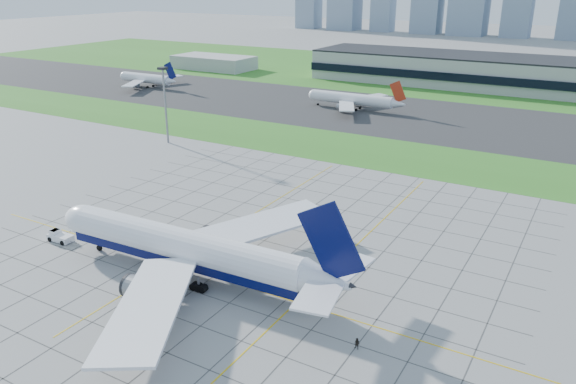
% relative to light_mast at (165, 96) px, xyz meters
% --- Properties ---
extents(ground, '(1400.00, 1400.00, 0.00)m').
position_rel_light_mast_xyz_m(ground, '(70.00, -65.00, -16.18)').
color(ground, '#9F9F9A').
rests_on(ground, ground).
extents(grass_median, '(700.00, 35.00, 0.04)m').
position_rel_light_mast_xyz_m(grass_median, '(70.00, 25.00, -16.16)').
color(grass_median, '#327421').
rests_on(grass_median, ground).
extents(asphalt_taxiway, '(700.00, 75.00, 0.04)m').
position_rel_light_mast_xyz_m(asphalt_taxiway, '(70.00, 80.00, -16.15)').
color(asphalt_taxiway, '#383838').
rests_on(asphalt_taxiway, ground).
extents(grass_far, '(700.00, 145.00, 0.04)m').
position_rel_light_mast_xyz_m(grass_far, '(70.00, 190.00, -16.16)').
color(grass_far, '#327421').
rests_on(grass_far, ground).
extents(apron_markings, '(120.00, 130.00, 0.03)m').
position_rel_light_mast_xyz_m(apron_markings, '(70.43, -53.91, -16.17)').
color(apron_markings, '#474744').
rests_on(apron_markings, ground).
extents(terminal, '(260.00, 43.00, 15.80)m').
position_rel_light_mast_xyz_m(terminal, '(110.00, 164.87, -8.29)').
color(terminal, '#B7B7B2').
rests_on(terminal, ground).
extents(service_block, '(50.00, 25.00, 8.00)m').
position_rel_light_mast_xyz_m(service_block, '(-90.00, 145.00, -12.18)').
color(service_block, '#B7B7B2').
rests_on(service_block, ground).
extents(light_mast, '(2.50, 2.50, 25.60)m').
position_rel_light_mast_xyz_m(light_mast, '(0.00, 0.00, 0.00)').
color(light_mast, gray).
rests_on(light_mast, ground).
extents(airliner, '(65.71, 66.52, 20.68)m').
position_rel_light_mast_xyz_m(airliner, '(65.76, -69.08, -10.53)').
color(airliner, white).
rests_on(airliner, ground).
extents(pushback_tug, '(8.30, 3.09, 2.30)m').
position_rel_light_mast_xyz_m(pushback_tug, '(32.10, -70.94, -15.16)').
color(pushback_tug, white).
rests_on(pushback_tug, ground).
extents(crew_near, '(0.50, 0.64, 1.57)m').
position_rel_light_mast_xyz_m(crew_near, '(47.45, -65.94, -15.40)').
color(crew_near, black).
rests_on(crew_near, ground).
extents(crew_far, '(0.99, 0.81, 1.87)m').
position_rel_light_mast_xyz_m(crew_far, '(102.30, -73.84, -15.24)').
color(crew_far, black).
rests_on(crew_far, ground).
extents(distant_jet_0, '(35.63, 42.66, 14.08)m').
position_rel_light_mast_xyz_m(distant_jet_0, '(-81.25, 76.28, -11.70)').
color(distant_jet_0, white).
rests_on(distant_jet_0, ground).
extents(distant_jet_1, '(42.34, 42.66, 14.08)m').
position_rel_light_mast_xyz_m(distant_jet_1, '(33.34, 80.32, -11.69)').
color(distant_jet_1, white).
rests_on(distant_jet_1, ground).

